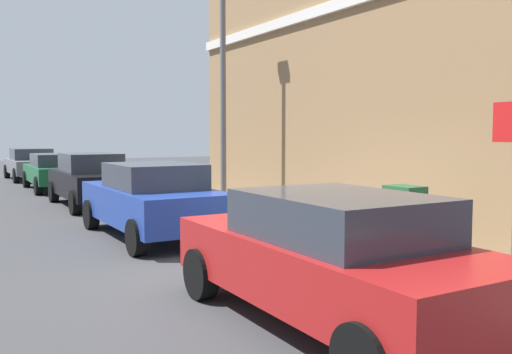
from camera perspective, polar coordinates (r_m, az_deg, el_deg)
The scene contains 11 objects.
ground at distance 8.06m, azimuth 1.73°, elevation -10.38°, with size 80.00×80.00×0.00m, color #38383A.
sidewalk at distance 14.19m, azimuth -4.00°, elevation -3.60°, with size 2.25×30.00×0.15m, color gray.
corner_building at distance 15.24m, azimuth 18.49°, elevation 11.45°, with size 8.09×10.84×7.95m.
car_red at distance 6.00m, azimuth 7.89°, elevation -8.16°, with size 1.91×4.20×1.45m.
car_blue at distance 11.17m, azimuth -10.74°, elevation -2.26°, with size 1.91×4.21×1.49m.
car_black at distance 16.39m, azimuth -16.78°, elevation -0.23°, with size 1.80×4.18×1.52m.
car_green at distance 21.55m, azimuth -20.20°, elevation 0.61°, with size 1.87×4.25×1.35m.
car_grey at distance 26.86m, azimuth -22.33°, elevation 1.29°, with size 2.00×4.25×1.42m.
utility_cabinet at distance 8.53m, azimuth 15.15°, elevation -5.03°, with size 0.46×0.61×1.15m.
bollard_near_cabinet at distance 9.62m, azimuth 9.57°, elevation -3.72°, with size 0.14×0.14×1.04m.
lamppost at distance 13.50m, azimuth -3.45°, elevation 9.72°, with size 0.20×0.44×5.72m.
Camera 1 is at (-4.12, -6.61, 2.07)m, focal length 38.40 mm.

